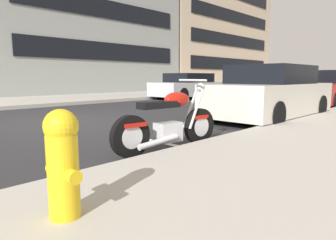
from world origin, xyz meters
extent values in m
plane|color=#28282B|center=(0.00, 0.00, 0.00)|extent=(260.00, 260.00, 0.00)
cube|color=#ADA89E|center=(12.00, 6.61, 0.07)|extent=(120.00, 5.00, 0.14)
cube|color=silver|center=(0.00, -3.51, 0.00)|extent=(0.12, 2.20, 0.01)
cylinder|color=black|center=(0.39, -3.98, 0.31)|extent=(0.62, 0.17, 0.61)
cylinder|color=silver|center=(0.39, -3.98, 0.31)|extent=(0.35, 0.16, 0.34)
cylinder|color=black|center=(-1.00, -3.83, 0.31)|extent=(0.62, 0.17, 0.61)
cylinder|color=silver|center=(-1.00, -3.83, 0.31)|extent=(0.35, 0.16, 0.34)
cube|color=silver|center=(-0.30, -3.90, 0.29)|extent=(0.43, 0.30, 0.30)
cube|color=black|center=(-0.48, -3.88, 0.73)|extent=(0.70, 0.29, 0.10)
ellipsoid|color=#B7190F|center=(-0.12, -3.92, 0.79)|extent=(0.50, 0.29, 0.24)
cube|color=#B7190F|center=(-0.95, -3.83, 0.47)|extent=(0.38, 0.22, 0.06)
cube|color=#B7190F|center=(0.37, -3.97, 0.47)|extent=(0.34, 0.19, 0.06)
cylinder|color=silver|center=(0.25, -3.89, 0.62)|extent=(0.34, 0.08, 0.65)
cylinder|color=silver|center=(0.24, -4.03, 0.62)|extent=(0.34, 0.08, 0.65)
cylinder|color=silver|center=(0.21, -3.96, 1.09)|extent=(0.10, 0.62, 0.04)
sphere|color=silver|center=(0.41, -3.98, 0.97)|extent=(0.15, 0.15, 0.15)
cylinder|color=silver|center=(-0.62, -4.01, 0.20)|extent=(0.71, 0.16, 0.16)
cube|color=beige|center=(4.16, -3.47, 0.56)|extent=(4.29, 1.85, 0.80)
cube|color=black|center=(4.16, -3.47, 1.20)|extent=(2.21, 1.68, 0.49)
cylinder|color=black|center=(5.58, -2.68, 0.31)|extent=(0.62, 0.23, 0.62)
cylinder|color=black|center=(5.55, -4.31, 0.31)|extent=(0.62, 0.23, 0.62)
cylinder|color=black|center=(2.77, -2.64, 0.31)|extent=(0.62, 0.23, 0.62)
cylinder|color=black|center=(2.74, -4.26, 0.31)|extent=(0.62, 0.23, 0.62)
cube|color=#AD1919|center=(9.33, -3.18, 0.53)|extent=(4.24, 1.88, 0.75)
cube|color=black|center=(9.22, -3.18, 1.15)|extent=(2.00, 1.71, 0.48)
cylinder|color=black|center=(10.71, -2.33, 0.31)|extent=(0.62, 0.23, 0.62)
cylinder|color=black|center=(7.93, -2.36, 0.31)|extent=(0.62, 0.23, 0.62)
cylinder|color=black|center=(7.95, -4.03, 0.31)|extent=(0.62, 0.23, 0.62)
cylinder|color=black|center=(14.21, -2.29, 0.31)|extent=(0.63, 0.24, 0.62)
cube|color=black|center=(31.58, 2.23, 1.52)|extent=(1.98, 2.11, 0.70)
cylinder|color=black|center=(30.63, 3.03, 0.38)|extent=(0.30, 0.77, 0.76)
cylinder|color=black|center=(32.43, 3.12, 0.38)|extent=(0.30, 0.77, 0.76)
cube|color=silver|center=(8.82, 3.32, 0.51)|extent=(4.39, 1.87, 0.70)
cube|color=black|center=(8.84, 3.32, 1.10)|extent=(2.32, 1.71, 0.48)
cylinder|color=black|center=(7.38, 2.47, 0.31)|extent=(0.62, 0.22, 0.62)
cylinder|color=black|center=(7.37, 4.16, 0.31)|extent=(0.62, 0.22, 0.62)
cylinder|color=black|center=(10.27, 2.48, 0.31)|extent=(0.62, 0.22, 0.62)
cylinder|color=black|center=(10.26, 4.17, 0.31)|extent=(0.62, 0.22, 0.62)
cylinder|color=gold|center=(-2.65, -5.13, 0.44)|extent=(0.22, 0.22, 0.60)
sphere|color=gold|center=(-2.65, -5.13, 0.80)|extent=(0.24, 0.24, 0.24)
cylinder|color=gold|center=(-2.65, -4.99, 0.47)|extent=(0.10, 0.08, 0.10)
cylinder|color=gold|center=(-2.65, -5.27, 0.47)|extent=(0.10, 0.08, 0.10)
cube|color=#939993|center=(7.57, 12.93, 6.17)|extent=(13.40, 8.03, 12.35)
cube|color=black|center=(7.57, 8.88, 2.72)|extent=(11.26, 0.06, 1.10)
cube|color=black|center=(7.57, 8.88, 5.27)|extent=(11.26, 0.06, 1.10)
cube|color=beige|center=(22.16, 13.12, 5.40)|extent=(15.31, 8.41, 10.81)
cube|color=black|center=(22.16, 8.88, 2.38)|extent=(12.86, 0.06, 1.10)
cube|color=black|center=(22.16, 8.88, 4.61)|extent=(12.86, 0.06, 1.10)
cube|color=black|center=(22.16, 8.88, 6.85)|extent=(12.86, 0.06, 1.10)
camera|label=1|loc=(-3.60, -7.07, 1.14)|focal=31.89mm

